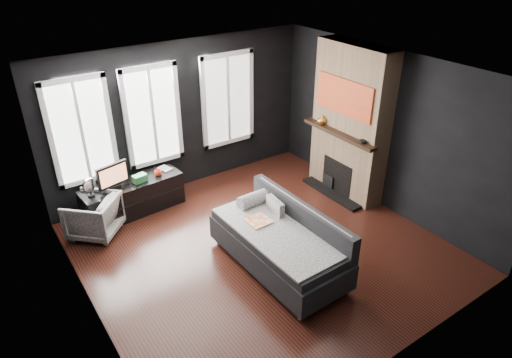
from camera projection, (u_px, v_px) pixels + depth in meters
floor at (262, 248)px, 6.99m from camera, size 5.00×5.00×0.00m
ceiling at (263, 75)px, 5.69m from camera, size 5.00×5.00×0.00m
wall_back at (181, 117)px, 8.14m from camera, size 5.00×0.02×2.70m
wall_left at (80, 230)px, 5.09m from camera, size 0.02×5.00×2.70m
wall_right at (385, 131)px, 7.58m from camera, size 0.02×5.00×2.70m
windows at (152, 64)px, 7.39m from camera, size 4.00×0.16×1.76m
fireplace at (350, 122)px, 7.92m from camera, size 0.70×1.62×2.70m
sofa at (278, 240)px, 6.40m from camera, size 1.12×2.17×0.93m
stripe_pillow at (275, 211)px, 6.69m from camera, size 0.13×0.39×0.38m
armchair at (93, 214)px, 7.16m from camera, size 0.97×0.97×0.73m
media_console at (133, 197)px, 7.76m from camera, size 1.73×0.66×0.58m
monitor at (113, 175)px, 7.32m from camera, size 0.57×0.25×0.50m
desk_fan at (90, 187)px, 7.15m from camera, size 0.29×0.29×0.32m
mug at (158, 172)px, 7.80m from camera, size 0.14×0.12×0.13m
book at (161, 165)px, 7.92m from camera, size 0.17×0.07×0.24m
storage_box at (140, 178)px, 7.61m from camera, size 0.25×0.18×0.12m
mantel_vase at (322, 120)px, 8.13m from camera, size 0.17×0.18×0.17m
mantel_clock at (363, 142)px, 7.44m from camera, size 0.13×0.13×0.04m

